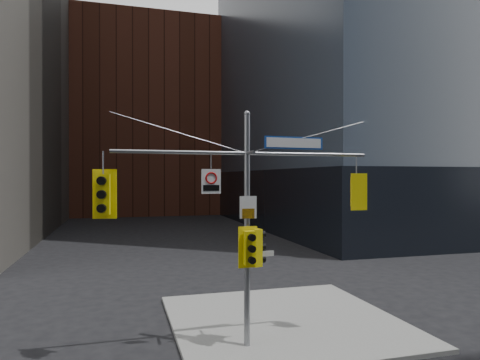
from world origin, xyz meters
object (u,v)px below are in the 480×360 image
street_sign_blade (294,143)px  traffic_light_west_arm (103,194)px  traffic_light_pole_side (257,247)px  traffic_light_pole_front (250,248)px  traffic_light_east_arm (356,192)px  regulatory_sign_arm (211,181)px  signal_assembly (247,205)px

street_sign_blade → traffic_light_west_arm: bearing=176.8°
street_sign_blade → traffic_light_pole_side: bearing=176.1°
traffic_light_pole_front → street_sign_blade: size_ratio=0.63×
traffic_light_pole_front → traffic_light_east_arm: bearing=0.8°
traffic_light_pole_side → traffic_light_pole_front: (-0.33, -0.29, 0.04)m
traffic_light_west_arm → regulatory_sign_arm: regulatory_sign_arm is taller
signal_assembly → street_sign_blade: size_ratio=4.02×
traffic_light_pole_side → street_sign_blade: 3.45m
traffic_light_west_arm → regulatory_sign_arm: size_ratio=1.91×
traffic_light_east_arm → traffic_light_pole_front: bearing=5.6°
traffic_light_pole_front → signal_assembly: bearing=86.7°
signal_assembly → street_sign_blade: bearing=0.1°
traffic_light_west_arm → traffic_light_east_arm: size_ratio=1.17×
traffic_light_pole_front → street_sign_blade: (1.54, 0.27, 3.19)m
traffic_light_pole_side → street_sign_blade: bearing=-105.5°
traffic_light_east_arm → street_sign_blade: bearing=1.4°
traffic_light_east_arm → regulatory_sign_arm: size_ratio=1.64×
signal_assembly → regulatory_sign_arm: 1.35m
traffic_light_west_arm → street_sign_blade: 5.91m
traffic_light_pole_front → regulatory_sign_arm: 2.31m
traffic_light_west_arm → traffic_light_pole_front: bearing=6.3°
traffic_light_west_arm → traffic_light_pole_side: size_ratio=1.22×
signal_assembly → street_sign_blade: 2.47m
traffic_light_east_arm → traffic_light_pole_side: size_ratio=1.05×
traffic_light_pole_side → regulatory_sign_arm: bearing=76.8°
traffic_light_pole_side → traffic_light_pole_front: size_ratio=0.92×
traffic_light_east_arm → traffic_light_west_arm: bearing=1.4°
traffic_light_east_arm → traffic_light_pole_front: 4.09m
signal_assembly → traffic_light_pole_front: bearing=-90.1°
traffic_light_east_arm → street_sign_blade: size_ratio=0.60×
street_sign_blade → regulatory_sign_arm: 2.90m
signal_assembly → regulatory_sign_arm: (-1.12, -0.02, 0.76)m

